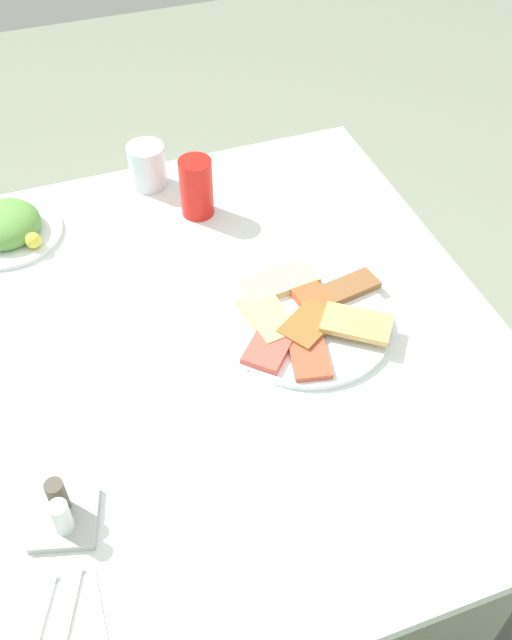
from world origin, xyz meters
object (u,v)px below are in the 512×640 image
object	(u,v)px
salad_plate_greens	(6,227)
condiment_caddy	(62,513)
drinking_glass	(147,166)
soda_can	(196,187)
dining_table	(223,366)
pide_platter	(306,319)
fork	(60,639)

from	to	relation	value
salad_plate_greens	condiment_caddy	distance (m)	0.65
drinking_glass	soda_can	bearing A→B (deg)	-151.19
soda_can	drinking_glass	xyz separation A→B (m)	(0.13, 0.07, -0.01)
salad_plate_greens	drinking_glass	world-z (taller)	drinking_glass
dining_table	condiment_caddy	world-z (taller)	condiment_caddy
dining_table	soda_can	world-z (taller)	soda_can
drinking_glass	pide_platter	bearing A→B (deg)	-162.37
fork	salad_plate_greens	bearing A→B (deg)	20.48
drinking_glass	condiment_caddy	distance (m)	0.78
soda_can	drinking_glass	distance (m)	0.15
salad_plate_greens	condiment_caddy	xyz separation A→B (m)	(-0.65, -0.00, -0.00)
dining_table	condiment_caddy	distance (m)	0.41
salad_plate_greens	drinking_glass	distance (m)	0.31
drinking_glass	condiment_caddy	size ratio (longest dim) A/B	0.83
dining_table	fork	bearing A→B (deg)	140.49
drinking_glass	fork	distance (m)	0.94
dining_table	fork	world-z (taller)	fork
dining_table	condiment_caddy	bearing A→B (deg)	129.46
pide_platter	soda_can	world-z (taller)	soda_can
fork	condiment_caddy	world-z (taller)	condiment_caddy
drinking_glass	fork	world-z (taller)	drinking_glass
dining_table	drinking_glass	size ratio (longest dim) A/B	11.62
pide_platter	salad_plate_greens	distance (m)	0.62
fork	drinking_glass	bearing A→B (deg)	1.95
salad_plate_greens	condiment_caddy	bearing A→B (deg)	-179.75
dining_table	salad_plate_greens	size ratio (longest dim) A/B	5.14
pide_platter	drinking_glass	bearing A→B (deg)	17.63
dining_table	pide_platter	distance (m)	0.17
dining_table	salad_plate_greens	xyz separation A→B (m)	(0.40, 0.31, 0.10)
salad_plate_greens	drinking_glass	bearing A→B (deg)	-76.43
soda_can	drinking_glass	size ratio (longest dim) A/B	1.32
soda_can	pide_platter	bearing A→B (deg)	-166.70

